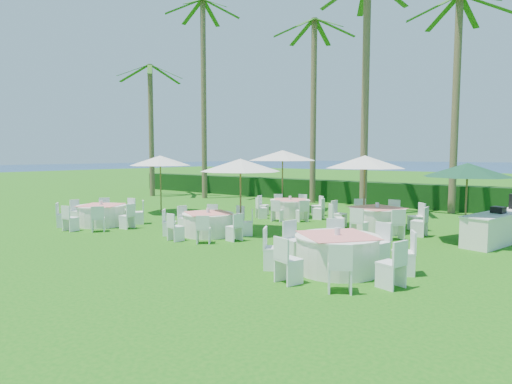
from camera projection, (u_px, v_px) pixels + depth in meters
ground at (200, 236)px, 13.94m from camera, size 120.00×120.00×0.00m
hedge at (356, 192)px, 23.38m from camera, size 34.00×1.00×1.20m
banquet_table_a at (101, 215)px, 16.07m from camera, size 3.11×3.11×0.94m
banquet_table_b at (208, 223)px, 14.11m from camera, size 2.98×2.98×0.91m
banquet_table_c at (337, 252)px, 9.70m from camera, size 3.34×3.34×1.01m
banquet_table_e at (290, 208)px, 18.21m from camera, size 2.99×2.99×0.91m
banquet_table_f at (377, 219)px, 14.82m from camera, size 3.33×3.33×1.01m
umbrella_a at (160, 161)px, 19.40m from camera, size 2.73×2.73×2.62m
umbrella_b at (240, 165)px, 14.56m from camera, size 2.76×2.76×2.52m
umbrella_c at (283, 155)px, 20.61m from camera, size 3.27×3.27×2.87m
umbrella_d at (365, 162)px, 15.37m from camera, size 2.92×2.92×2.63m
umbrella_green at (467, 170)px, 12.70m from camera, size 2.54×2.54×2.42m
buffet_table at (504, 226)px, 13.07m from camera, size 1.77×4.03×1.40m
palm_a at (204, 92)px, 25.70m from camera, size 4.37×4.26×11.84m
palm_b at (313, 103)px, 23.37m from camera, size 4.17×4.40×10.00m
palm_c at (365, 87)px, 18.62m from camera, size 4.40×4.02×10.27m
palm_d at (456, 96)px, 19.01m from camera, size 4.17×4.39×9.63m
palm_f at (151, 124)px, 27.28m from camera, size 4.21×4.38×8.36m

